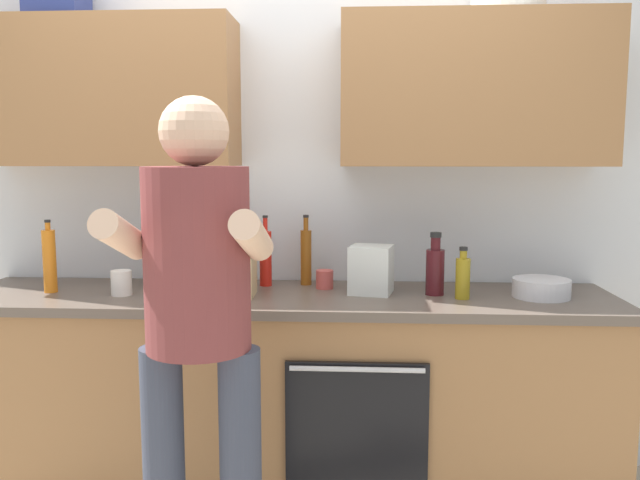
{
  "coord_description": "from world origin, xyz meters",
  "views": [
    {
      "loc": [
        0.32,
        -2.75,
        1.49
      ],
      "look_at": [
        0.16,
        -0.1,
        1.15
      ],
      "focal_mm": 36.57,
      "sensor_mm": 36.0,
      "label": 1
    }
  ],
  "objects_px": {
    "knife_block": "(163,263)",
    "bottle_water": "(175,266)",
    "person_standing": "(198,311)",
    "grocery_bag_bread": "(229,269)",
    "cup_ceramic": "(325,279)",
    "bottle_wine": "(435,269)",
    "grocery_bag_produce": "(371,270)",
    "mixing_bowl": "(541,288)",
    "bottle_hotsauce": "(266,257)",
    "bottle_juice": "(49,260)",
    "bottle_oil": "(463,277)",
    "cup_coffee": "(121,283)",
    "bottle_syrup": "(306,256)"
  },
  "relations": [
    {
      "from": "bottle_syrup",
      "to": "person_standing",
      "type": "bearing_deg",
      "value": -106.29
    },
    {
      "from": "knife_block",
      "to": "grocery_bag_bread",
      "type": "xyz_separation_m",
      "value": [
        0.34,
        -0.18,
        0.01
      ]
    },
    {
      "from": "bottle_oil",
      "to": "bottle_water",
      "type": "distance_m",
      "value": 1.21
    },
    {
      "from": "bottle_juice",
      "to": "knife_block",
      "type": "xyz_separation_m",
      "value": [
        0.46,
        0.16,
        -0.03
      ]
    },
    {
      "from": "cup_coffee",
      "to": "knife_block",
      "type": "height_order",
      "value": "knife_block"
    },
    {
      "from": "bottle_water",
      "to": "cup_coffee",
      "type": "distance_m",
      "value": 0.25
    },
    {
      "from": "person_standing",
      "to": "bottle_oil",
      "type": "relative_size",
      "value": 7.67
    },
    {
      "from": "cup_coffee",
      "to": "bottle_wine",
      "type": "bearing_deg",
      "value": 3.75
    },
    {
      "from": "bottle_juice",
      "to": "grocery_bag_bread",
      "type": "height_order",
      "value": "bottle_juice"
    },
    {
      "from": "bottle_wine",
      "to": "cup_ceramic",
      "type": "distance_m",
      "value": 0.5
    },
    {
      "from": "bottle_water",
      "to": "bottle_wine",
      "type": "distance_m",
      "value": 1.11
    },
    {
      "from": "knife_block",
      "to": "cup_coffee",
      "type": "bearing_deg",
      "value": -121.97
    },
    {
      "from": "knife_block",
      "to": "mixing_bowl",
      "type": "bearing_deg",
      "value": -4.61
    },
    {
      "from": "cup_ceramic",
      "to": "grocery_bag_produce",
      "type": "distance_m",
      "value": 0.23
    },
    {
      "from": "knife_block",
      "to": "bottle_water",
      "type": "bearing_deg",
      "value": -60.45
    },
    {
      "from": "cup_coffee",
      "to": "bottle_oil",
      "type": "bearing_deg",
      "value": 0.51
    },
    {
      "from": "mixing_bowl",
      "to": "grocery_bag_bread",
      "type": "xyz_separation_m",
      "value": [
        -1.32,
        -0.05,
        0.08
      ]
    },
    {
      "from": "bottle_juice",
      "to": "mixing_bowl",
      "type": "height_order",
      "value": "bottle_juice"
    },
    {
      "from": "bottle_juice",
      "to": "knife_block",
      "type": "height_order",
      "value": "bottle_juice"
    },
    {
      "from": "bottle_hotsauce",
      "to": "mixing_bowl",
      "type": "xyz_separation_m",
      "value": [
        1.2,
        -0.18,
        -0.09
      ]
    },
    {
      "from": "bottle_juice",
      "to": "grocery_bag_bread",
      "type": "bearing_deg",
      "value": -1.93
    },
    {
      "from": "person_standing",
      "to": "bottle_wine",
      "type": "bearing_deg",
      "value": 41.52
    },
    {
      "from": "mixing_bowl",
      "to": "grocery_bag_bread",
      "type": "height_order",
      "value": "grocery_bag_bread"
    },
    {
      "from": "person_standing",
      "to": "grocery_bag_bread",
      "type": "bearing_deg",
      "value": 92.84
    },
    {
      "from": "person_standing",
      "to": "bottle_oil",
      "type": "bearing_deg",
      "value": 35.29
    },
    {
      "from": "bottle_hotsauce",
      "to": "bottle_oil",
      "type": "bearing_deg",
      "value": -14.97
    },
    {
      "from": "bottle_oil",
      "to": "bottle_water",
      "type": "xyz_separation_m",
      "value": [
        -1.21,
        -0.02,
        0.04
      ]
    },
    {
      "from": "knife_block",
      "to": "grocery_bag_bread",
      "type": "distance_m",
      "value": 0.39
    },
    {
      "from": "person_standing",
      "to": "bottle_water",
      "type": "relative_size",
      "value": 5.64
    },
    {
      "from": "bottle_syrup",
      "to": "bottle_juice",
      "type": "xyz_separation_m",
      "value": [
        -1.11,
        -0.24,
        0.01
      ]
    },
    {
      "from": "cup_ceramic",
      "to": "knife_block",
      "type": "height_order",
      "value": "knife_block"
    },
    {
      "from": "bottle_juice",
      "to": "bottle_wine",
      "type": "distance_m",
      "value": 1.68
    },
    {
      "from": "bottle_oil",
      "to": "grocery_bag_bread",
      "type": "bearing_deg",
      "value": 179.86
    },
    {
      "from": "cup_coffee",
      "to": "mixing_bowl",
      "type": "distance_m",
      "value": 1.79
    },
    {
      "from": "cup_coffee",
      "to": "bottle_juice",
      "type": "bearing_deg",
      "value": 172.78
    },
    {
      "from": "person_standing",
      "to": "bottle_hotsauce",
      "type": "distance_m",
      "value": 0.91
    },
    {
      "from": "bottle_oil",
      "to": "bottle_water",
      "type": "relative_size",
      "value": 0.74
    },
    {
      "from": "bottle_syrup",
      "to": "bottle_wine",
      "type": "xyz_separation_m",
      "value": [
        0.57,
        -0.19,
        -0.02
      ]
    },
    {
      "from": "bottle_water",
      "to": "bottle_hotsauce",
      "type": "distance_m",
      "value": 0.43
    },
    {
      "from": "person_standing",
      "to": "bottle_water",
      "type": "bearing_deg",
      "value": 111.6
    },
    {
      "from": "bottle_wine",
      "to": "cup_ceramic",
      "type": "height_order",
      "value": "bottle_wine"
    },
    {
      "from": "bottle_wine",
      "to": "grocery_bag_bread",
      "type": "distance_m",
      "value": 0.88
    },
    {
      "from": "bottle_juice",
      "to": "knife_block",
      "type": "distance_m",
      "value": 0.48
    },
    {
      "from": "bottle_hotsauce",
      "to": "mixing_bowl",
      "type": "relative_size",
      "value": 1.36
    },
    {
      "from": "person_standing",
      "to": "knife_block",
      "type": "distance_m",
      "value": 0.94
    },
    {
      "from": "bottle_wine",
      "to": "cup_coffee",
      "type": "xyz_separation_m",
      "value": [
        -1.34,
        -0.09,
        -0.06
      ]
    },
    {
      "from": "bottle_hotsauce",
      "to": "mixing_bowl",
      "type": "height_order",
      "value": "bottle_hotsauce"
    },
    {
      "from": "grocery_bag_bread",
      "to": "grocery_bag_produce",
      "type": "bearing_deg",
      "value": 8.27
    },
    {
      "from": "bottle_water",
      "to": "cup_ceramic",
      "type": "bearing_deg",
      "value": 17.52
    },
    {
      "from": "bottle_hotsauce",
      "to": "bottle_juice",
      "type": "xyz_separation_m",
      "value": [
        -0.92,
        -0.2,
        0.01
      ]
    }
  ]
}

